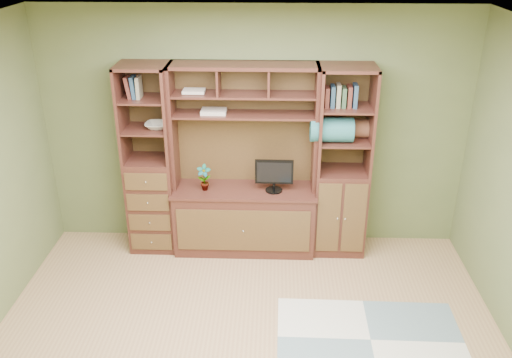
{
  "coord_description": "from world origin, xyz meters",
  "views": [
    {
      "loc": [
        0.21,
        -3.43,
        3.27
      ],
      "look_at": [
        0.05,
        1.2,
        1.1
      ],
      "focal_mm": 38.0,
      "sensor_mm": 36.0,
      "label": 1
    }
  ],
  "objects_px": {
    "center_hutch": "(244,164)",
    "left_tower": "(150,161)",
    "right_tower": "(342,163)",
    "monitor": "(274,170)"
  },
  "relations": [
    {
      "from": "monitor",
      "to": "center_hutch",
      "type": "bearing_deg",
      "value": 174.5
    },
    {
      "from": "center_hutch",
      "to": "monitor",
      "type": "distance_m",
      "value": 0.32
    },
    {
      "from": "right_tower",
      "to": "monitor",
      "type": "height_order",
      "value": "right_tower"
    },
    {
      "from": "center_hutch",
      "to": "right_tower",
      "type": "relative_size",
      "value": 1.0
    },
    {
      "from": "left_tower",
      "to": "monitor",
      "type": "relative_size",
      "value": 4.19
    },
    {
      "from": "left_tower",
      "to": "right_tower",
      "type": "distance_m",
      "value": 2.02
    },
    {
      "from": "center_hutch",
      "to": "left_tower",
      "type": "xyz_separation_m",
      "value": [
        -1.0,
        0.04,
        0.0
      ]
    },
    {
      "from": "center_hutch",
      "to": "right_tower",
      "type": "height_order",
      "value": "same"
    },
    {
      "from": "center_hutch",
      "to": "left_tower",
      "type": "distance_m",
      "value": 1.0
    },
    {
      "from": "center_hutch",
      "to": "left_tower",
      "type": "bearing_deg",
      "value": 177.71
    }
  ]
}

